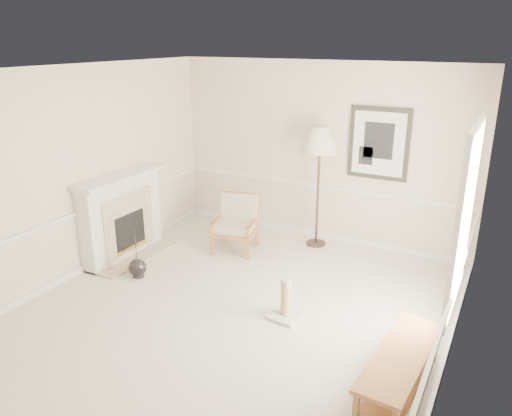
{
  "coord_description": "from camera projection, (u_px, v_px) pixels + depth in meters",
  "views": [
    {
      "loc": [
        2.82,
        -4.73,
        3.24
      ],
      "look_at": [
        -0.08,
        0.7,
        1.12
      ],
      "focal_mm": 35.0,
      "sensor_mm": 36.0,
      "label": 1
    }
  ],
  "objects": [
    {
      "name": "armchair",
      "position": [
        237.0,
        220.0,
        7.93
      ],
      "size": [
        0.79,
        0.83,
        0.87
      ],
      "rotation": [
        0.0,
        0.0,
        0.23
      ],
      "color": "#955430",
      "rests_on": "ground"
    },
    {
      "name": "bench",
      "position": [
        400.0,
        366.0,
        4.72
      ],
      "size": [
        0.55,
        1.51,
        0.42
      ],
      "rotation": [
        0.0,
        0.0,
        -0.07
      ],
      "color": "#955430",
      "rests_on": "ground"
    },
    {
      "name": "scratching_post",
      "position": [
        286.0,
        305.0,
        6.02
      ],
      "size": [
        0.41,
        0.41,
        0.52
      ],
      "rotation": [
        0.0,
        0.0,
        -0.11
      ],
      "color": "beige",
      "rests_on": "ground"
    },
    {
      "name": "room",
      "position": [
        247.0,
        164.0,
        5.65
      ],
      "size": [
        5.04,
        5.54,
        2.92
      ],
      "color": "beige",
      "rests_on": "ground"
    },
    {
      "name": "floor_lamp",
      "position": [
        320.0,
        143.0,
        7.65
      ],
      "size": [
        0.78,
        0.78,
        1.94
      ],
      "rotation": [
        0.0,
        0.0,
        0.34
      ],
      "color": "black",
      "rests_on": "ground"
    },
    {
      "name": "floor_vase",
      "position": [
        138.0,
        268.0,
        7.05
      ],
      "size": [
        0.25,
        0.25,
        0.73
      ],
      "rotation": [
        0.0,
        0.0,
        0.15
      ],
      "color": "black",
      "rests_on": "ground"
    },
    {
      "name": "ground",
      "position": [
        236.0,
        309.0,
        6.25
      ],
      "size": [
        5.5,
        5.5,
        0.0
      ],
      "primitive_type": "plane",
      "color": "silver",
      "rests_on": "ground"
    },
    {
      "name": "fireplace",
      "position": [
        122.0,
        216.0,
        7.59
      ],
      "size": [
        0.64,
        1.64,
        1.31
      ],
      "color": "white",
      "rests_on": "ground"
    }
  ]
}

